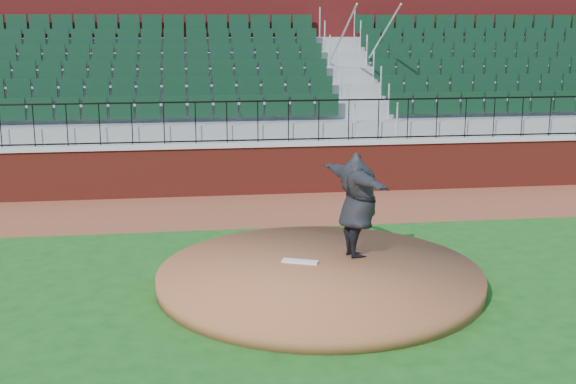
# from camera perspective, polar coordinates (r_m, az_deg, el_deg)

# --- Properties ---
(ground) EXTENTS (90.00, 90.00, 0.00)m
(ground) POSITION_cam_1_polar(r_m,az_deg,el_deg) (11.96, 0.97, -7.70)
(ground) COLOR #174E16
(ground) RESTS_ON ground
(warning_track) EXTENTS (34.00, 3.20, 0.01)m
(warning_track) POSITION_cam_1_polar(r_m,az_deg,el_deg) (17.08, -1.75, -1.30)
(warning_track) COLOR brown
(warning_track) RESTS_ON ground
(field_wall) EXTENTS (34.00, 0.35, 1.20)m
(field_wall) POSITION_cam_1_polar(r_m,az_deg,el_deg) (18.50, -2.28, 1.70)
(field_wall) COLOR maroon
(field_wall) RESTS_ON ground
(wall_cap) EXTENTS (34.00, 0.45, 0.10)m
(wall_cap) POSITION_cam_1_polar(r_m,az_deg,el_deg) (18.38, -2.30, 3.68)
(wall_cap) COLOR #B7B7B7
(wall_cap) RESTS_ON field_wall
(wall_railing) EXTENTS (34.00, 0.05, 1.00)m
(wall_railing) POSITION_cam_1_polar(r_m,az_deg,el_deg) (18.30, -2.32, 5.38)
(wall_railing) COLOR black
(wall_railing) RESTS_ON wall_cap
(seating_stands) EXTENTS (34.00, 5.10, 4.60)m
(seating_stands) POSITION_cam_1_polar(r_m,az_deg,el_deg) (20.94, -3.04, 7.72)
(seating_stands) COLOR gray
(seating_stands) RESTS_ON ground
(concourse_wall) EXTENTS (34.00, 0.50, 5.50)m
(concourse_wall) POSITION_cam_1_polar(r_m,az_deg,el_deg) (23.69, -3.62, 9.42)
(concourse_wall) COLOR maroon
(concourse_wall) RESTS_ON ground
(pitchers_mound) EXTENTS (5.29, 5.29, 0.25)m
(pitchers_mound) POSITION_cam_1_polar(r_m,az_deg,el_deg) (12.28, 2.44, -6.52)
(pitchers_mound) COLOR brown
(pitchers_mound) RESTS_ON ground
(pitching_rubber) EXTENTS (0.62, 0.37, 0.04)m
(pitching_rubber) POSITION_cam_1_polar(r_m,az_deg,el_deg) (12.58, 0.93, -5.33)
(pitching_rubber) COLOR silver
(pitching_rubber) RESTS_ON pitchers_mound
(pitcher) EXTENTS (1.12, 2.32, 1.82)m
(pitcher) POSITION_cam_1_polar(r_m,az_deg,el_deg) (12.73, 5.31, -0.99)
(pitcher) COLOR black
(pitcher) RESTS_ON pitchers_mound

